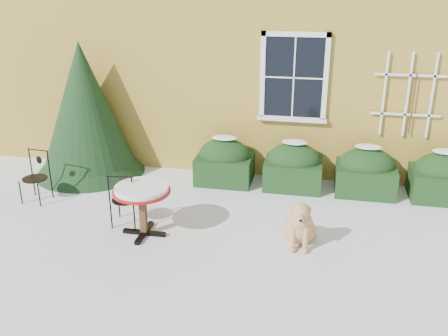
% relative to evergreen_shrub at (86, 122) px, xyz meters
% --- Properties ---
extents(ground, '(80.00, 80.00, 0.00)m').
position_rel_evergreen_shrub_xyz_m(ground, '(3.03, -2.50, -1.04)').
color(ground, white).
rests_on(ground, ground).
extents(hedge_row, '(4.95, 0.80, 0.91)m').
position_rel_evergreen_shrub_xyz_m(hedge_row, '(4.68, 0.05, -0.64)').
color(hedge_row, black).
rests_on(hedge_row, ground).
extents(evergreen_shrub, '(2.14, 2.14, 2.59)m').
position_rel_evergreen_shrub_xyz_m(evergreen_shrub, '(0.00, 0.00, 0.00)').
color(evergreen_shrub, black).
rests_on(evergreen_shrub, ground).
extents(bistro_table, '(0.87, 0.87, 0.81)m').
position_rel_evergreen_shrub_xyz_m(bistro_table, '(1.93, -2.23, -0.37)').
color(bistro_table, black).
rests_on(bistro_table, ground).
extents(patio_chair_near, '(0.43, 0.43, 0.90)m').
position_rel_evergreen_shrub_xyz_m(patio_chair_near, '(1.54, -1.98, -0.59)').
color(patio_chair_near, black).
rests_on(patio_chair_near, ground).
extents(patio_chair_far, '(0.43, 0.43, 0.89)m').
position_rel_evergreen_shrub_xyz_m(patio_chair_far, '(-0.34, -1.40, -0.60)').
color(patio_chair_far, black).
rests_on(patio_chair_far, ground).
extents(dog, '(0.52, 0.87, 0.77)m').
position_rel_evergreen_shrub_xyz_m(dog, '(4.28, -2.06, -0.73)').
color(dog, tan).
rests_on(dog, ground).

